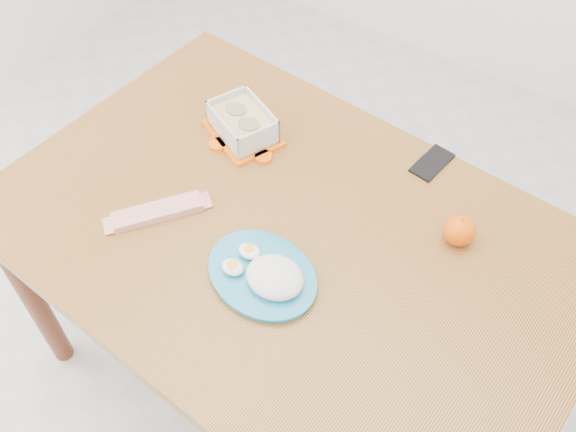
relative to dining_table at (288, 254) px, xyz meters
The scene contains 7 objects.
ground 0.68m from the dining_table, 162.98° to the left, with size 3.50×3.50×0.00m, color #B7B7B2.
dining_table is the anchor object (origin of this frame).
food_container 0.36m from the dining_table, 143.64° to the left, with size 0.24×0.21×0.08m.
orange_fruit 0.40m from the dining_table, 30.43° to the left, with size 0.07×0.07×0.07m, color orange.
rice_plate 0.18m from the dining_table, 76.25° to the right, with size 0.30×0.30×0.07m.
candy_bar 0.33m from the dining_table, 156.23° to the right, with size 0.21×0.05×0.02m, color #B21A09.
smartphone 0.43m from the dining_table, 64.77° to the left, with size 0.06×0.12×0.01m, color black.
Camera 1 is at (0.61, -0.78, 1.92)m, focal length 40.00 mm.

